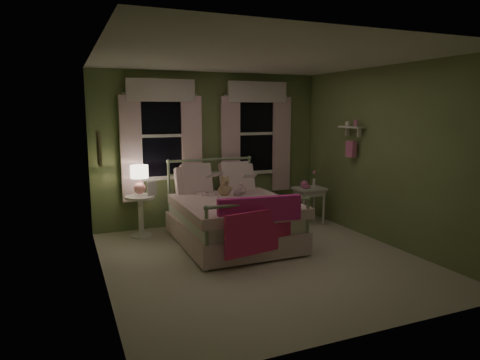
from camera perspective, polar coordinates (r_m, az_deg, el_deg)
name	(u,v)px	position (r m, az deg, el deg)	size (l,w,h in m)	color
room_shell	(263,163)	(5.49, 3.05, 2.34)	(4.20, 4.20, 4.20)	beige
bed	(231,217)	(6.41, -1.21, -4.97)	(1.58, 2.04, 1.18)	white
pink_throw	(261,218)	(5.44, 2.77, -5.12)	(1.10, 0.30, 0.71)	#DE2B91
child_left	(204,178)	(6.60, -4.83, 0.24)	(0.26, 0.17, 0.72)	#F7D1DD
child_right	(238,176)	(6.79, -0.32, 0.50)	(0.35, 0.27, 0.71)	#F7D1DD
book_left	(209,178)	(6.36, -4.14, 0.21)	(0.20, 0.27, 0.03)	beige
book_right	(244,179)	(6.56, 0.51, 0.14)	(0.20, 0.27, 0.02)	beige
teddy_bear	(225,187)	(6.56, -2.06, -1.00)	(0.23, 0.19, 0.32)	tan
nightstand_left	(141,210)	(6.86, -13.10, -3.96)	(0.46, 0.46, 0.65)	white
table_lamp	(139,176)	(6.76, -13.26, 0.46)	(0.27, 0.27, 0.45)	pink
book_nightstand	(148,196)	(6.75, -12.22, -2.07)	(0.16, 0.22, 0.02)	beige
nightstand_right	(309,193)	(7.46, 9.22, -1.75)	(0.50, 0.40, 0.64)	white
pink_toy	(305,185)	(7.38, 8.61, -0.61)	(0.14, 0.19, 0.14)	pink
bud_vase	(314,179)	(7.53, 9.84, 0.17)	(0.06, 0.06, 0.28)	white
window_left	(162,131)	(7.11, -10.39, 6.39)	(1.34, 0.13, 1.96)	black
window_right	(257,130)	(7.66, 2.22, 6.72)	(1.34, 0.13, 1.96)	black
wall_shelf	(351,138)	(7.06, 14.61, 5.42)	(0.15, 0.50, 0.60)	white
framed_picture	(99,148)	(5.55, -18.29, 4.04)	(0.03, 0.32, 0.42)	beige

